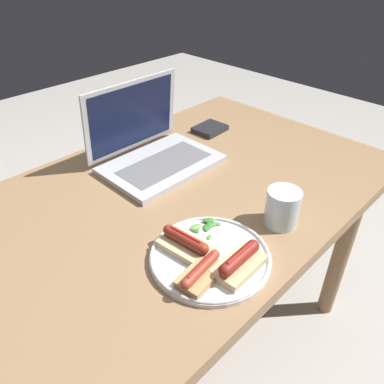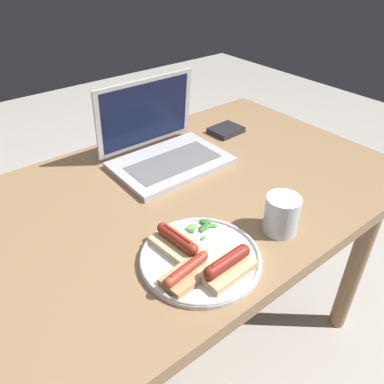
{
  "view_description": "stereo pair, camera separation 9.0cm",
  "coord_description": "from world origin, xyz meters",
  "px_view_note": "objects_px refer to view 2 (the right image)",
  "views": [
    {
      "loc": [
        -0.48,
        -0.61,
        1.28
      ],
      "look_at": [
        0.04,
        -0.09,
        0.76
      ],
      "focal_mm": 35.0,
      "sensor_mm": 36.0,
      "label": 1
    },
    {
      "loc": [
        -0.42,
        -0.67,
        1.28
      ],
      "look_at": [
        0.04,
        -0.09,
        0.76
      ],
      "focal_mm": 35.0,
      "sensor_mm": 36.0,
      "label": 2
    }
  ],
  "objects_px": {
    "plate": "(200,258)",
    "external_drive": "(226,130)",
    "drinking_glass": "(282,214)",
    "laptop": "(164,148)"
  },
  "relations": [
    {
      "from": "drinking_glass",
      "to": "external_drive",
      "type": "xyz_separation_m",
      "value": [
        0.26,
        0.46,
        -0.04
      ]
    },
    {
      "from": "external_drive",
      "to": "plate",
      "type": "bearing_deg",
      "value": -140.45
    },
    {
      "from": "laptop",
      "to": "plate",
      "type": "xyz_separation_m",
      "value": [
        -0.18,
        -0.39,
        -0.03
      ]
    },
    {
      "from": "plate",
      "to": "drinking_glass",
      "type": "relative_size",
      "value": 2.83
    },
    {
      "from": "laptop",
      "to": "external_drive",
      "type": "xyz_separation_m",
      "value": [
        0.28,
        0.03,
        -0.03
      ]
    },
    {
      "from": "plate",
      "to": "external_drive",
      "type": "relative_size",
      "value": 2.34
    },
    {
      "from": "drinking_glass",
      "to": "external_drive",
      "type": "bearing_deg",
      "value": 60.92
    },
    {
      "from": "plate",
      "to": "drinking_glass",
      "type": "height_order",
      "value": "drinking_glass"
    },
    {
      "from": "laptop",
      "to": "drinking_glass",
      "type": "bearing_deg",
      "value": -86.63
    },
    {
      "from": "plate",
      "to": "drinking_glass",
      "type": "distance_m",
      "value": 0.22
    }
  ]
}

